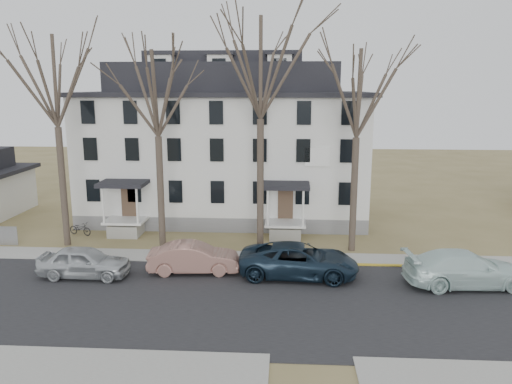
# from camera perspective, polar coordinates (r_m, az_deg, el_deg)

# --- Properties ---
(ground) EXTENTS (120.00, 120.00, 0.00)m
(ground) POSITION_cam_1_polar(r_m,az_deg,el_deg) (21.51, -3.68, -14.67)
(ground) COLOR olive
(ground) RESTS_ON ground
(main_road) EXTENTS (120.00, 10.00, 0.04)m
(main_road) POSITION_cam_1_polar(r_m,az_deg,el_deg) (23.31, -3.06, -12.47)
(main_road) COLOR #27272A
(main_road) RESTS_ON ground
(far_sidewalk) EXTENTS (120.00, 2.00, 0.08)m
(far_sidewalk) POSITION_cam_1_polar(r_m,az_deg,el_deg) (28.84, -1.71, -7.55)
(far_sidewalk) COLOR #A09F97
(far_sidewalk) RESTS_ON ground
(yellow_curb) EXTENTS (14.00, 0.25, 0.06)m
(yellow_curb) POSITION_cam_1_polar(r_m,az_deg,el_deg) (28.00, 8.48, -8.30)
(yellow_curb) COLOR gold
(yellow_curb) RESTS_ON ground
(boarding_house) EXTENTS (20.80, 12.36, 12.05)m
(boarding_house) POSITION_cam_1_polar(r_m,az_deg,el_deg) (37.54, -3.44, 5.44)
(boarding_house) COLOR slate
(boarding_house) RESTS_ON ground
(tree_far_left) EXTENTS (8.40, 8.40, 13.72)m
(tree_far_left) POSITION_cam_1_polar(r_m,az_deg,el_deg) (31.88, -22.12, 12.39)
(tree_far_left) COLOR #473B31
(tree_far_left) RESTS_ON ground
(tree_mid_left) EXTENTS (7.80, 7.80, 12.74)m
(tree_mid_left) POSITION_cam_1_polar(r_m,az_deg,el_deg) (29.83, -11.32, 11.68)
(tree_mid_left) COLOR #473B31
(tree_mid_left) RESTS_ON ground
(tree_center) EXTENTS (9.00, 9.00, 14.70)m
(tree_center) POSITION_cam_1_polar(r_m,az_deg,el_deg) (28.95, 0.52, 14.84)
(tree_center) COLOR #473B31
(tree_center) RESTS_ON ground
(tree_mid_right) EXTENTS (7.80, 7.80, 12.74)m
(tree_mid_right) POSITION_cam_1_polar(r_m,az_deg,el_deg) (29.15, 11.61, 11.66)
(tree_mid_right) COLOR #473B31
(tree_mid_right) RESTS_ON ground
(car_silver) EXTENTS (4.67, 1.92, 1.58)m
(car_silver) POSITION_cam_1_polar(r_m,az_deg,el_deg) (27.28, -19.04, -7.63)
(car_silver) COLOR silver
(car_silver) RESTS_ON ground
(car_tan) EXTENTS (4.88, 2.05, 1.57)m
(car_tan) POSITION_cam_1_polar(r_m,az_deg,el_deg) (26.62, -7.12, -7.55)
(car_tan) COLOR #96685C
(car_tan) RESTS_ON ground
(car_navy) EXTENTS (6.23, 3.14, 1.69)m
(car_navy) POSITION_cam_1_polar(r_m,az_deg,el_deg) (25.97, 4.92, -7.86)
(car_navy) COLOR #172737
(car_navy) RESTS_ON ground
(car_white) EXTENTS (6.15, 2.96, 1.73)m
(car_white) POSITION_cam_1_polar(r_m,az_deg,el_deg) (26.75, 22.83, -8.15)
(car_white) COLOR silver
(car_white) RESTS_ON ground
(bicycle_left) EXTENTS (1.77, 1.06, 0.88)m
(bicycle_left) POSITION_cam_1_polar(r_m,az_deg,el_deg) (34.89, -19.45, -4.02)
(bicycle_left) COLOR black
(bicycle_left) RESTS_ON ground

